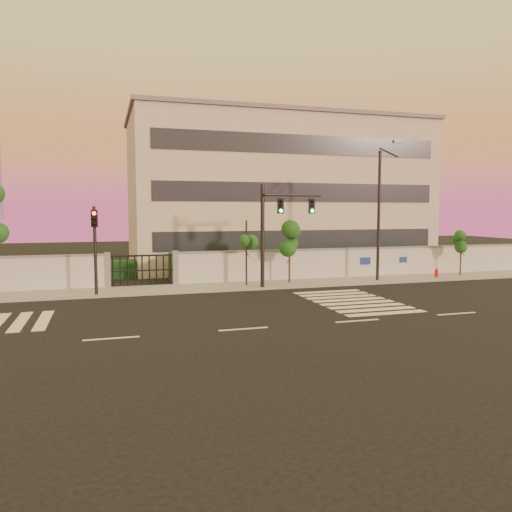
% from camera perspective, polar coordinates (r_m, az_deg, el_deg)
% --- Properties ---
extents(ground, '(120.00, 120.00, 0.00)m').
position_cam_1_polar(ground, '(19.82, -1.45, -8.36)').
color(ground, black).
rests_on(ground, ground).
extents(sidewalk, '(60.00, 3.00, 0.15)m').
position_cam_1_polar(sidewalk, '(29.87, -6.87, -3.64)').
color(sidewalk, gray).
rests_on(sidewalk, ground).
extents(perimeter_wall, '(60.00, 0.36, 2.20)m').
position_cam_1_polar(perimeter_wall, '(31.22, -7.19, -1.42)').
color(perimeter_wall, '#B8BBC0').
rests_on(perimeter_wall, ground).
extents(hedge_row, '(41.00, 4.25, 1.80)m').
position_cam_1_polar(hedge_row, '(34.11, -6.21, -1.27)').
color(hedge_row, '#103716').
rests_on(hedge_row, ground).
extents(institutional_building, '(24.40, 12.40, 12.25)m').
position_cam_1_polar(institutional_building, '(42.98, 2.26, 7.21)').
color(institutional_building, beige).
rests_on(institutional_building, ground).
extents(road_markings, '(57.00, 7.62, 0.02)m').
position_cam_1_polar(road_markings, '(23.08, -7.78, -6.44)').
color(road_markings, silver).
rests_on(road_markings, ground).
extents(street_tree_d, '(1.33, 1.06, 4.07)m').
position_cam_1_polar(street_tree_d, '(30.10, -1.09, 2.06)').
color(street_tree_d, '#382314').
rests_on(street_tree_d, ground).
extents(street_tree_e, '(1.45, 1.15, 4.10)m').
position_cam_1_polar(street_tree_e, '(31.20, 3.88, 2.20)').
color(street_tree_e, '#382314').
rests_on(street_tree_e, ground).
extents(street_tree_f, '(1.32, 1.05, 3.24)m').
position_cam_1_polar(street_tree_f, '(37.58, 22.42, 1.37)').
color(street_tree_f, '#382314').
rests_on(street_tree_f, ground).
extents(traffic_signal_main, '(3.89, 0.64, 6.17)m').
position_cam_1_polar(traffic_signal_main, '(29.45, 2.20, 3.74)').
color(traffic_signal_main, black).
rests_on(traffic_signal_main, ground).
extents(traffic_signal_secondary, '(0.38, 0.36, 4.88)m').
position_cam_1_polar(traffic_signal_secondary, '(27.92, -17.93, 1.77)').
color(traffic_signal_secondary, black).
rests_on(traffic_signal_secondary, ground).
extents(streetlight_east, '(0.53, 2.13, 8.85)m').
position_cam_1_polar(streetlight_east, '(32.96, 14.03, 5.28)').
color(streetlight_east, black).
rests_on(streetlight_east, ground).
extents(fire_hydrant, '(0.30, 0.28, 0.75)m').
position_cam_1_polar(fire_hydrant, '(35.93, 19.93, -1.94)').
color(fire_hydrant, red).
rests_on(fire_hydrant, ground).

